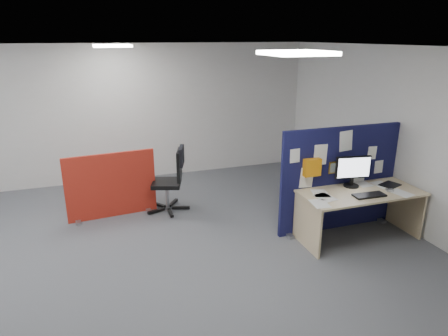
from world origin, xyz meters
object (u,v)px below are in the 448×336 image
object	(u,v)px
monitor_main	(353,170)
office_chair	(173,176)
red_divider	(111,186)
main_desk	(358,202)
navy_divider	(338,179)

from	to	relation	value
monitor_main	office_chair	distance (m)	2.85
red_divider	monitor_main	bearing A→B (deg)	-32.45
office_chair	red_divider	bearing A→B (deg)	-167.33
red_divider	office_chair	bearing A→B (deg)	-10.42
main_desk	navy_divider	bearing A→B (deg)	108.39
main_desk	monitor_main	bearing A→B (deg)	93.47
navy_divider	main_desk	distance (m)	0.45
main_desk	office_chair	world-z (taller)	office_chair
monitor_main	navy_divider	bearing A→B (deg)	130.23
office_chair	main_desk	bearing A→B (deg)	-19.75
navy_divider	main_desk	world-z (taller)	navy_divider
navy_divider	office_chair	distance (m)	2.64
monitor_main	red_divider	bearing A→B (deg)	161.73
navy_divider	red_divider	size ratio (longest dim) A/B	1.35
navy_divider	monitor_main	xyz separation A→B (m)	(0.11, -0.18, 0.18)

